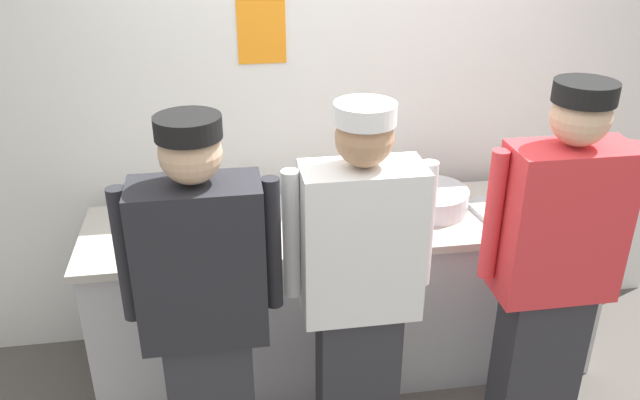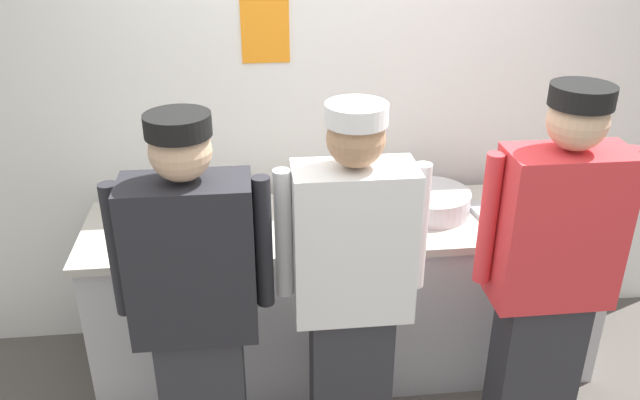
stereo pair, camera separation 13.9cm
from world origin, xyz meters
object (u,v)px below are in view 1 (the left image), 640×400
(plate_stack_front, at_px, (335,227))
(mixing_bowl_steel, at_px, (429,200))
(chef_center, at_px, (360,289))
(ramekin_green_sauce, at_px, (253,205))
(chefs_knife, at_px, (187,241))
(ramekin_yellow_sauce, at_px, (234,224))
(ramekin_orange_sauce, at_px, (373,213))
(deli_cup, at_px, (359,192))
(plate_stack_rear, at_px, (152,222))
(chef_far_right, at_px, (553,270))
(squeeze_bottle_primary, at_px, (379,212))
(chef_near_left, at_px, (205,312))
(ramekin_red_sauce, at_px, (344,209))
(sheet_tray, at_px, (513,208))

(plate_stack_front, distance_m, mixing_bowl_steel, 0.54)
(chef_center, distance_m, ramekin_green_sauce, 0.91)
(ramekin_green_sauce, xyz_separation_m, chefs_knife, (-0.33, -0.30, -0.02))
(ramekin_yellow_sauce, height_order, chefs_knife, ramekin_yellow_sauce)
(ramekin_orange_sauce, bearing_deg, deli_cup, 98.84)
(chefs_knife, bearing_deg, plate_stack_rear, 134.22)
(chef_far_right, height_order, squeeze_bottle_primary, chef_far_right)
(squeeze_bottle_primary, xyz_separation_m, deli_cup, (-0.03, 0.30, -0.03))
(chef_near_left, xyz_separation_m, ramekin_yellow_sauce, (0.14, 0.72, -0.00))
(ramekin_green_sauce, bearing_deg, chef_far_right, -35.71)
(deli_cup, distance_m, chefs_knife, 0.93)
(mixing_bowl_steel, distance_m, chefs_knife, 1.22)
(chef_near_left, xyz_separation_m, squeeze_bottle_primary, (0.83, 0.60, 0.06))
(ramekin_green_sauce, xyz_separation_m, ramekin_orange_sauce, (0.59, -0.18, -0.00))
(chefs_knife, bearing_deg, ramekin_yellow_sauce, 27.23)
(chef_center, relative_size, squeeze_bottle_primary, 9.54)
(chef_center, bearing_deg, ramekin_green_sauce, 114.62)
(ramekin_green_sauce, height_order, ramekin_yellow_sauce, ramekin_green_sauce)
(ramekin_green_sauce, distance_m, deli_cup, 0.56)
(squeeze_bottle_primary, distance_m, ramekin_red_sauce, 0.24)
(ramekin_red_sauce, height_order, ramekin_orange_sauce, ramekin_orange_sauce)
(plate_stack_front, bearing_deg, ramekin_orange_sauce, 30.01)
(mixing_bowl_steel, relative_size, squeeze_bottle_primary, 2.22)
(chef_near_left, height_order, mixing_bowl_steel, chef_near_left)
(ramekin_green_sauce, relative_size, ramekin_red_sauce, 1.01)
(chef_near_left, xyz_separation_m, chef_center, (0.62, 0.07, -0.00))
(chef_near_left, xyz_separation_m, deli_cup, (0.80, 0.91, 0.03))
(chefs_knife, bearing_deg, chef_center, -37.08)
(chef_center, bearing_deg, plate_stack_front, 91.13)
(sheet_tray, xyz_separation_m, chefs_knife, (-1.64, -0.08, -0.01))
(plate_stack_front, xyz_separation_m, plate_stack_rear, (-0.87, 0.19, -0.00))
(mixing_bowl_steel, bearing_deg, ramekin_red_sauce, 175.64)
(sheet_tray, distance_m, ramekin_orange_sauce, 0.73)
(ramekin_yellow_sauce, bearing_deg, chefs_knife, -152.77)
(plate_stack_front, height_order, plate_stack_rear, same)
(ramekin_red_sauce, relative_size, chefs_knife, 0.31)
(plate_stack_rear, height_order, mixing_bowl_steel, mixing_bowl_steel)
(mixing_bowl_steel, bearing_deg, ramekin_yellow_sauce, -177.84)
(plate_stack_front, distance_m, sheet_tray, 0.95)
(chef_far_right, relative_size, ramekin_green_sauce, 20.64)
(chef_far_right, relative_size, plate_stack_rear, 7.45)
(chef_center, relative_size, ramekin_yellow_sauce, 17.64)
(chef_near_left, distance_m, ramekin_orange_sauce, 1.10)
(deli_cup, bearing_deg, ramekin_yellow_sauce, -164.06)
(ramekin_green_sauce, bearing_deg, mixing_bowl_steel, -9.27)
(ramekin_yellow_sauce, bearing_deg, chef_near_left, -100.97)
(chef_near_left, height_order, squeeze_bottle_primary, chef_near_left)
(chef_near_left, height_order, plate_stack_rear, chef_near_left)
(chef_far_right, bearing_deg, mixing_bowl_steel, 113.55)
(chef_far_right, bearing_deg, squeeze_bottle_primary, 137.26)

